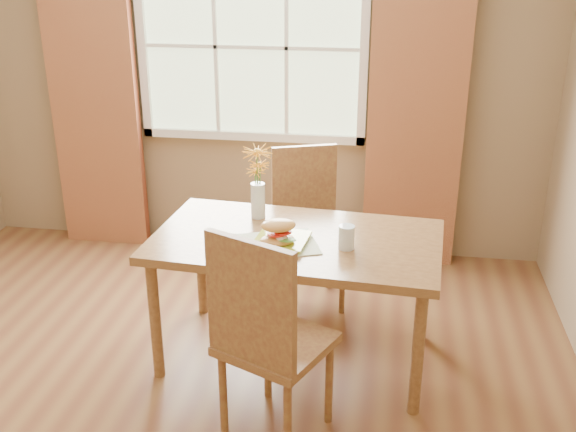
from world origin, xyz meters
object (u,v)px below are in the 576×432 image
Objects in this scene: chair_far at (307,219)px; croissant_sandwich at (278,233)px; water_glass at (346,238)px; dining_table at (296,250)px; flower_vase at (258,175)px; chair_near at (265,333)px.

croissant_sandwich is at bearing -113.19° from chair_far.
water_glass is at bearing -10.53° from croissant_sandwich.
flower_vase is (-0.25, 0.24, 0.32)m from dining_table.
flower_vase is (-0.22, -0.46, 0.44)m from chair_far.
flower_vase reaches higher than croissant_sandwich.
dining_table is 0.71m from chair_near.
croissant_sandwich is 0.51× the size of flower_vase.
water_glass is (0.31, 0.61, 0.21)m from chair_near.
chair_near is 1.05m from flower_vase.
flower_vase is (-0.18, 0.39, 0.16)m from croissant_sandwich.
chair_far is at bearing 64.08° from flower_vase.
flower_vase reaches higher than water_glass.
flower_vase reaches higher than chair_far.
dining_table is 0.31m from water_glass.
flower_vase is at bearing 96.31° from croissant_sandwich.
chair_far is 0.89m from croissant_sandwich.
chair_near is 2.58× the size of flower_vase.
dining_table is at bearing 160.68° from water_glass.
chair_far is at bearing 114.31° from chair_near.
chair_near is at bearing -77.30° from flower_vase.
chair_near is at bearing -110.66° from chair_far.
chair_near is 0.61m from croissant_sandwich.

